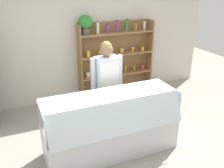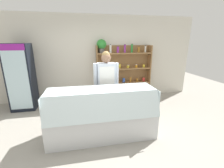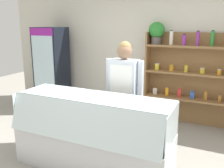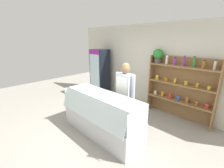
# 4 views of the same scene
# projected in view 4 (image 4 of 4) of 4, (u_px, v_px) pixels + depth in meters

# --- Properties ---
(ground_plane) EXTENTS (12.00, 12.00, 0.00)m
(ground_plane) POSITION_uv_depth(u_px,v_px,m) (104.00, 133.00, 3.71)
(ground_plane) COLOR gray
(back_wall) EXTENTS (6.80, 0.10, 2.70)m
(back_wall) POSITION_uv_depth(u_px,v_px,m) (154.00, 67.00, 4.84)
(back_wall) COLOR beige
(back_wall) RESTS_ON ground
(drinks_fridge) EXTENTS (0.63, 0.56, 1.85)m
(drinks_fridge) POSITION_uv_depth(u_px,v_px,m) (100.00, 73.00, 6.00)
(drinks_fridge) COLOR black
(drinks_fridge) RESTS_ON ground
(shelving_unit) EXTENTS (1.82, 0.30, 1.96)m
(shelving_unit) POSITION_uv_depth(u_px,v_px,m) (177.00, 81.00, 4.23)
(shelving_unit) COLOR olive
(shelving_unit) RESTS_ON ground
(deli_display_case) EXTENTS (2.12, 0.78, 1.01)m
(deli_display_case) POSITION_uv_depth(u_px,v_px,m) (101.00, 121.00, 3.63)
(deli_display_case) COLOR silver
(deli_display_case) RESTS_ON ground
(shop_clerk) EXTENTS (0.59, 0.25, 1.69)m
(shop_clerk) POSITION_uv_depth(u_px,v_px,m) (125.00, 90.00, 3.73)
(shop_clerk) COLOR #2D2D38
(shop_clerk) RESTS_ON ground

